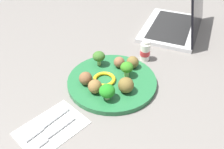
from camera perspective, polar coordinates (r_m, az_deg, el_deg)
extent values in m
plane|color=slate|center=(0.79, 0.00, -2.05)|extent=(4.00, 4.00, 0.00)
cylinder|color=#236638|center=(0.79, 0.00, -1.60)|extent=(0.28, 0.28, 0.02)
cylinder|color=#9EBB6A|center=(0.84, -2.98, 2.79)|extent=(0.01, 0.01, 0.02)
ellipsoid|color=#376326|center=(0.83, -3.03, 4.18)|extent=(0.04, 0.04, 0.03)
cylinder|color=#9BC46F|center=(0.79, 3.35, 0.24)|extent=(0.02, 0.02, 0.02)
ellipsoid|color=#31771E|center=(0.78, 3.42, 1.67)|extent=(0.04, 0.04, 0.03)
cylinder|color=#A7C57E|center=(0.71, -1.12, -5.17)|extent=(0.01, 0.01, 0.01)
ellipsoid|color=#1F7C1D|center=(0.70, -1.14, -3.77)|extent=(0.05, 0.05, 0.04)
sphere|color=brown|center=(0.73, -4.15, -2.61)|extent=(0.04, 0.04, 0.04)
sphere|color=brown|center=(0.83, 1.65, 2.84)|extent=(0.04, 0.04, 0.04)
sphere|color=brown|center=(0.76, -6.04, -0.88)|extent=(0.04, 0.04, 0.04)
sphere|color=brown|center=(0.73, 3.20, -2.44)|extent=(0.05, 0.05, 0.05)
sphere|color=brown|center=(0.82, 4.73, 2.83)|extent=(0.04, 0.04, 0.04)
torus|color=yellow|center=(0.77, -1.78, -1.10)|extent=(0.09, 0.09, 0.01)
cube|color=white|center=(0.68, -13.60, -11.78)|extent=(0.18, 0.13, 0.01)
cube|color=silver|center=(0.67, -11.74, -11.68)|extent=(0.09, 0.01, 0.01)
cube|color=silver|center=(0.65, -15.96, -14.48)|extent=(0.03, 0.02, 0.01)
cube|color=silver|center=(0.70, -12.75, -9.44)|extent=(0.09, 0.01, 0.01)
cube|color=silver|center=(0.67, -17.59, -12.71)|extent=(0.06, 0.02, 0.01)
cylinder|color=white|center=(0.89, 7.53, 5.20)|extent=(0.03, 0.03, 0.06)
cylinder|color=red|center=(0.89, 7.51, 5.02)|extent=(0.04, 0.04, 0.02)
cylinder|color=silver|center=(0.87, 7.73, 7.24)|extent=(0.02, 0.02, 0.01)
cube|color=silver|center=(1.12, 13.28, 10.31)|extent=(0.37, 0.31, 0.02)
cube|color=black|center=(1.11, 13.35, 10.70)|extent=(0.32, 0.24, 0.00)
cube|color=black|center=(1.06, 19.07, 14.23)|extent=(0.31, 0.14, 0.20)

